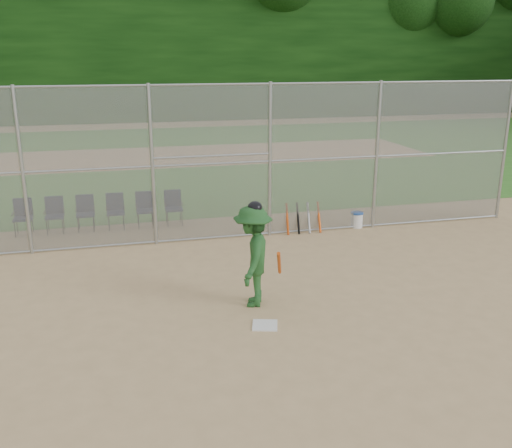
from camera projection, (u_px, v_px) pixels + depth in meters
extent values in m
plane|color=tan|center=(289.00, 319.00, 10.40)|extent=(100.00, 100.00, 0.00)
plane|color=#2D691F|center=(176.00, 156.00, 27.13)|extent=(100.00, 100.00, 0.00)
plane|color=tan|center=(176.00, 156.00, 27.13)|extent=(24.00, 24.00, 0.00)
cube|color=gray|center=(232.00, 163.00, 14.48)|extent=(16.00, 0.02, 4.00)
cylinder|color=#9EA3A8|center=(505.00, 150.00, 16.35)|extent=(0.09, 0.09, 4.00)
cylinder|color=#9EA3A8|center=(231.00, 84.00, 13.92)|extent=(16.00, 0.05, 0.05)
cube|color=black|center=(147.00, 42.00, 41.36)|extent=(80.00, 5.00, 11.00)
cube|color=silver|center=(265.00, 325.00, 10.16)|extent=(0.55, 0.55, 0.02)
imported|color=#205223|center=(253.00, 256.00, 10.78)|extent=(1.13, 1.45, 1.97)
ellipsoid|color=black|center=(253.00, 207.00, 10.51)|extent=(0.27, 0.30, 0.23)
cylinder|color=#CA4B13|center=(279.00, 263.00, 10.51)|extent=(0.28, 0.64, 0.64)
cylinder|color=white|center=(357.00, 221.00, 15.91)|extent=(0.33, 0.33, 0.39)
cylinder|color=#234A99|center=(357.00, 213.00, 15.85)|extent=(0.35, 0.35, 0.05)
cylinder|color=#D84C14|center=(287.00, 219.00, 15.26)|extent=(0.06, 0.28, 0.84)
cylinder|color=black|center=(298.00, 218.00, 15.33)|extent=(0.06, 0.31, 0.83)
cylinder|color=#B2B2B7|center=(309.00, 218.00, 15.40)|extent=(0.06, 0.34, 0.82)
cylinder|color=#D84C14|center=(319.00, 217.00, 15.48)|extent=(0.06, 0.36, 0.81)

